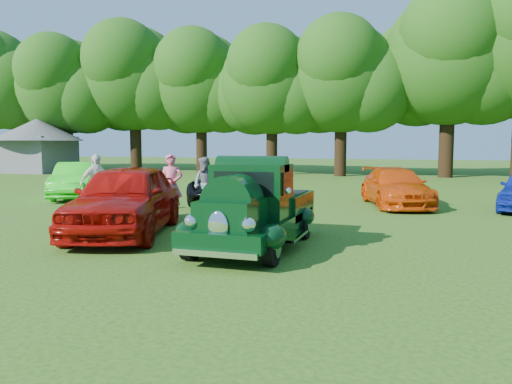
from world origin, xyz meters
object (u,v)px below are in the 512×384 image
(back_car_lime, at_px, (77,180))
(spectator_grey, at_px, (205,184))
(hero_pickup, at_px, (255,211))
(red_convertible, at_px, (126,199))
(back_car_orange, at_px, (396,187))
(back_car_black, at_px, (230,184))
(gazebo, at_px, (38,139))
(spectator_pink, at_px, (171,185))
(spectator_white, at_px, (96,184))

(back_car_lime, bearing_deg, spectator_grey, -44.61)
(hero_pickup, relative_size, red_convertible, 0.90)
(back_car_orange, bearing_deg, back_car_black, 173.65)
(gazebo, bearing_deg, spectator_grey, -37.88)
(hero_pickup, distance_m, spectator_pink, 4.89)
(spectator_grey, xyz_separation_m, spectator_white, (-2.82, -1.61, 0.05))
(hero_pickup, xyz_separation_m, back_car_lime, (-9.37, 6.63, -0.05))
(spectator_white, height_order, gazebo, gazebo)
(back_car_orange, height_order, spectator_grey, spectator_grey)
(red_convertible, height_order, spectator_grey, spectator_grey)
(spectator_white, bearing_deg, back_car_black, -14.22)
(back_car_black, bearing_deg, spectator_grey, -100.90)
(red_convertible, xyz_separation_m, back_car_orange, (5.75, 7.34, -0.19))
(hero_pickup, bearing_deg, gazebo, 138.81)
(back_car_lime, distance_m, gazebo, 19.44)
(spectator_white, distance_m, gazebo, 24.30)
(spectator_grey, bearing_deg, back_car_lime, -177.37)
(back_car_black, bearing_deg, back_car_lime, 172.23)
(back_car_black, xyz_separation_m, spectator_pink, (-0.48, -3.51, 0.24))
(back_car_black, xyz_separation_m, gazebo, (-20.02, 13.43, 1.74))
(spectator_pink, relative_size, spectator_white, 1.01)
(hero_pickup, distance_m, spectator_grey, 5.68)
(back_car_black, distance_m, spectator_pink, 3.55)
(back_car_lime, xyz_separation_m, spectator_pink, (5.77, -3.33, 0.21))
(gazebo, bearing_deg, back_car_lime, -44.67)
(spectator_pink, bearing_deg, back_car_orange, 18.62)
(spectator_pink, relative_size, gazebo, 0.28)
(back_car_black, xyz_separation_m, spectator_grey, (-0.05, -2.11, 0.18))
(back_car_lime, bearing_deg, gazebo, 107.94)
(back_car_lime, height_order, gazebo, gazebo)
(red_convertible, bearing_deg, spectator_pink, 79.01)
(back_car_lime, bearing_deg, hero_pickup, -62.68)
(hero_pickup, relative_size, spectator_white, 2.43)
(red_convertible, relative_size, spectator_white, 2.69)
(back_car_black, height_order, spectator_pink, spectator_pink)
(back_car_black, height_order, spectator_grey, spectator_grey)
(back_car_lime, height_order, back_car_black, back_car_lime)
(back_car_lime, xyz_separation_m, spectator_grey, (6.20, -1.92, 0.15))
(hero_pickup, bearing_deg, back_car_black, 114.58)
(back_car_orange, bearing_deg, spectator_white, -167.30)
(spectator_white, bearing_deg, spectator_pink, -61.69)
(back_car_lime, distance_m, back_car_orange, 11.87)
(back_car_lime, height_order, spectator_pink, spectator_pink)
(red_convertible, height_order, back_car_lime, red_convertible)
(hero_pickup, relative_size, back_car_lime, 1.04)
(spectator_pink, relative_size, spectator_grey, 1.07)
(back_car_lime, relative_size, gazebo, 0.65)
(back_car_black, bearing_deg, back_car_orange, 0.68)
(hero_pickup, distance_m, back_car_lime, 11.48)
(spectator_grey, bearing_deg, red_convertible, -71.97)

